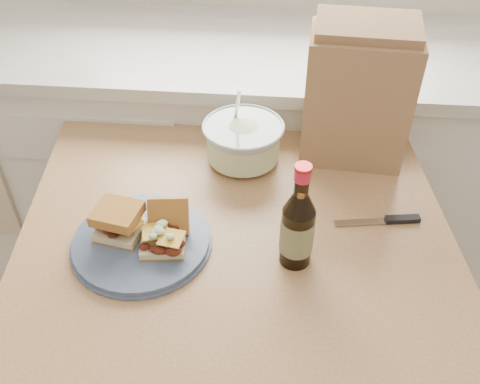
# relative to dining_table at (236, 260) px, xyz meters

# --- Properties ---
(cabinet_run) EXTENTS (2.50, 0.64, 0.94)m
(cabinet_run) POSITION_rel_dining_table_xyz_m (0.01, 0.70, -0.23)
(cabinet_run) COLOR white
(cabinet_run) RESTS_ON ground
(dining_table) EXTENTS (1.10, 1.10, 0.82)m
(dining_table) POSITION_rel_dining_table_xyz_m (0.00, 0.00, 0.00)
(dining_table) COLOR tan
(dining_table) RESTS_ON ground
(plate) EXTENTS (0.30, 0.30, 0.02)m
(plate) POSITION_rel_dining_table_xyz_m (-0.20, -0.08, 0.13)
(plate) COLOR #465572
(plate) RESTS_ON dining_table
(sandwich_left) EXTENTS (0.11, 0.11, 0.07)m
(sandwich_left) POSITION_rel_dining_table_xyz_m (-0.25, -0.07, 0.18)
(sandwich_left) COLOR beige
(sandwich_left) RESTS_ON plate
(sandwich_right) EXTENTS (0.10, 0.14, 0.08)m
(sandwich_right) POSITION_rel_dining_table_xyz_m (-0.15, -0.08, 0.17)
(sandwich_right) COLOR beige
(sandwich_right) RESTS_ON plate
(coleslaw_bowl) EXTENTS (0.21, 0.21, 0.21)m
(coleslaw_bowl) POSITION_rel_dining_table_xyz_m (-0.00, 0.25, 0.17)
(coleslaw_bowl) COLOR #B0BDB9
(coleslaw_bowl) RESTS_ON dining_table
(beer_bottle) EXTENTS (0.07, 0.07, 0.26)m
(beer_bottle) POSITION_rel_dining_table_xyz_m (0.14, -0.09, 0.22)
(beer_bottle) COLOR black
(beer_bottle) RESTS_ON dining_table
(knife) EXTENTS (0.20, 0.05, 0.01)m
(knife) POSITION_rel_dining_table_xyz_m (0.36, 0.04, 0.13)
(knife) COLOR silver
(knife) RESTS_ON dining_table
(paper_bag) EXTENTS (0.27, 0.18, 0.34)m
(paper_bag) POSITION_rel_dining_table_xyz_m (0.28, 0.31, 0.29)
(paper_bag) COLOR #A37A4F
(paper_bag) RESTS_ON dining_table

